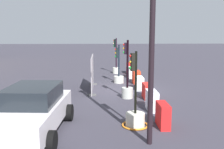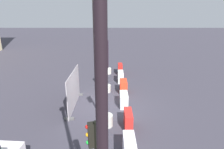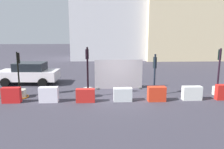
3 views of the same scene
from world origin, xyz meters
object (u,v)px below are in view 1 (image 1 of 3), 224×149
object	(u,v)px
construction_barrier_2	(147,91)
car_white_van	(33,110)
traffic_light_0	(135,116)
construction_barrier_5	(131,72)
construction_barrier_6	(129,68)
traffic_light_2	(119,75)
traffic_light_3	(116,66)
construction_barrier_1	(152,101)
construction_barrier_3	(139,83)
construction_barrier_4	(136,77)
traffic_light_1	(127,86)
street_lamp_post	(153,15)
construction_barrier_0	(163,115)

from	to	relation	value
construction_barrier_2	car_white_van	distance (m)	6.61
traffic_light_0	construction_barrier_5	bearing A→B (deg)	-5.81
traffic_light_0	construction_barrier_6	bearing A→B (deg)	-5.09
traffic_light_2	traffic_light_3	xyz separation A→B (m)	(4.06, -0.06, 0.09)
car_white_van	construction_barrier_1	bearing A→B (deg)	-61.49
traffic_light_3	car_white_van	distance (m)	13.38
traffic_light_0	construction_barrier_3	bearing A→B (deg)	-9.74
construction_barrier_4	construction_barrier_5	size ratio (longest dim) A/B	0.91
construction_barrier_5	car_white_van	size ratio (longest dim) A/B	0.25
traffic_light_1	traffic_light_2	xyz separation A→B (m)	(4.14, 0.17, -0.12)
traffic_light_0	traffic_light_2	world-z (taller)	traffic_light_0
construction_barrier_1	construction_barrier_5	world-z (taller)	construction_barrier_1
traffic_light_3	construction_barrier_3	bearing A→B (deg)	-170.27
traffic_light_3	street_lamp_post	xyz separation A→B (m)	(-13.91, -0.25, 3.37)
traffic_light_2	street_lamp_post	world-z (taller)	street_lamp_post
traffic_light_0	construction_barrier_6	distance (m)	12.28
traffic_light_2	traffic_light_1	bearing A→B (deg)	-177.60
traffic_light_1	construction_barrier_2	world-z (taller)	traffic_light_1
construction_barrier_3	traffic_light_2	bearing A→B (deg)	27.99
construction_barrier_3	street_lamp_post	world-z (taller)	street_lamp_post
traffic_light_2	construction_barrier_2	xyz separation A→B (m)	(-4.24, -1.20, -0.12)
traffic_light_1	construction_barrier_3	bearing A→B (deg)	-24.85
traffic_light_3	construction_barrier_5	distance (m)	2.34
traffic_light_3	construction_barrier_1	distance (m)	10.44
construction_barrier_0	construction_barrier_6	xyz separation A→B (m)	(12.34, -0.07, 0.01)
construction_barrier_3	construction_barrier_5	size ratio (longest dim) A/B	0.95
construction_barrier_0	street_lamp_post	distance (m)	3.89
construction_barrier_0	construction_barrier_2	world-z (taller)	construction_barrier_0
traffic_light_1	street_lamp_post	size ratio (longest dim) A/B	0.44
construction_barrier_0	street_lamp_post	bearing A→B (deg)	152.23
street_lamp_post	traffic_light_3	bearing A→B (deg)	1.04
traffic_light_3	car_white_van	xyz separation A→B (m)	(-12.89, 3.60, 0.23)
construction_barrier_4	construction_barrier_6	xyz separation A→B (m)	(4.09, 0.06, 0.03)
traffic_light_3	car_white_van	size ratio (longest dim) A/B	0.65
construction_barrier_0	construction_barrier_2	distance (m)	4.16
traffic_light_1	car_white_van	world-z (taller)	traffic_light_1
construction_barrier_4	construction_barrier_5	bearing A→B (deg)	2.77
construction_barrier_2	construction_barrier_1	bearing A→B (deg)	176.41
traffic_light_2	construction_barrier_6	xyz separation A→B (m)	(3.94, -1.15, -0.06)
traffic_light_2	construction_barrier_4	distance (m)	1.22
construction_barrier_0	construction_barrier_1	size ratio (longest dim) A/B	0.96
construction_barrier_4	construction_barrier_2	bearing A→B (deg)	179.96
traffic_light_3	construction_barrier_3	xyz separation A→B (m)	(-6.17, -1.06, -0.22)
traffic_light_0	construction_barrier_3	size ratio (longest dim) A/B	2.64
traffic_light_1	construction_barrier_5	xyz separation A→B (m)	(6.12, -0.93, -0.22)
construction_barrier_5	construction_barrier_3	bearing A→B (deg)	-179.76
construction_barrier_2	construction_barrier_6	distance (m)	8.18
construction_barrier_0	construction_barrier_4	world-z (taller)	construction_barrier_0
traffic_light_0	traffic_light_2	size ratio (longest dim) A/B	1.07
construction_barrier_1	traffic_light_0	bearing A→B (deg)	152.71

